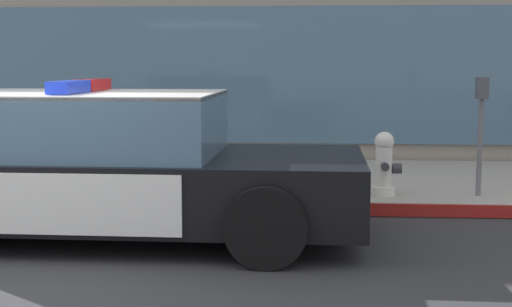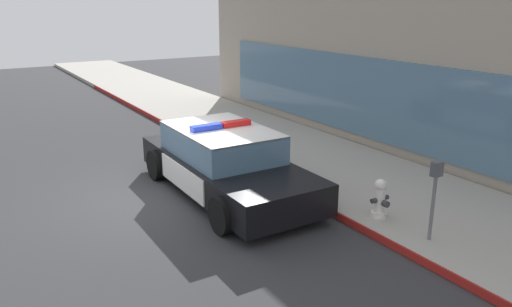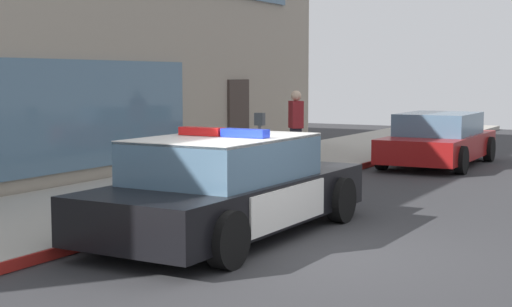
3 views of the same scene
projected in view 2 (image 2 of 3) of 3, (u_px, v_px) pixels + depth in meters
ground at (159, 197)px, 10.22m from camera, size 48.00×48.00×0.00m
sidewalk at (318, 161)px, 12.32m from camera, size 48.00×3.52×0.15m
curb_red_paint at (258, 173)px, 11.42m from camera, size 28.80×0.04×0.14m
police_cruiser at (225, 162)px, 10.27m from camera, size 4.91×2.16×1.49m
fire_hydrant at (380, 199)px, 8.83m from camera, size 0.34×0.39×0.73m
parking_meter at (435, 186)px, 7.82m from camera, size 0.12×0.18×1.34m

